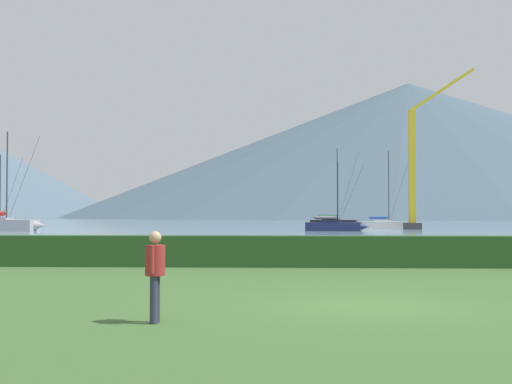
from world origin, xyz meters
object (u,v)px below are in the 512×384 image
at_px(sailboat_slip_1, 2,224).
at_px(sailboat_slip_3, 334,226).
at_px(dock_crane, 415,174).
at_px(sailboat_slip_0, 386,224).
at_px(sailboat_slip_10, 334,223).
at_px(person_standing_walker, 155,269).

bearing_deg(sailboat_slip_1, sailboat_slip_3, 7.57).
bearing_deg(dock_crane, sailboat_slip_0, 135.81).
height_order(sailboat_slip_10, person_standing_walker, sailboat_slip_10).
distance_m(sailboat_slip_0, dock_crane, 7.75).
bearing_deg(sailboat_slip_3, sailboat_slip_10, 93.34).
relative_size(sailboat_slip_3, sailboat_slip_10, 0.69).
bearing_deg(sailboat_slip_0, person_standing_walker, -97.73).
height_order(sailboat_slip_10, dock_crane, dock_crane).
xyz_separation_m(sailboat_slip_10, dock_crane, (9.09, -13.54, 6.27)).
bearing_deg(sailboat_slip_1, person_standing_walker, -61.57).
distance_m(sailboat_slip_10, person_standing_walker, 89.30).
relative_size(sailboat_slip_3, dock_crane, 0.39).
xyz_separation_m(sailboat_slip_3, sailboat_slip_10, (1.52, 22.14, 0.06)).
bearing_deg(dock_crane, sailboat_slip_1, -167.02).
relative_size(sailboat_slip_1, dock_crane, 0.55).
distance_m(sailboat_slip_1, dock_crane, 49.30).
distance_m(sailboat_slip_0, sailboat_slip_3, 13.86).
height_order(sailboat_slip_0, sailboat_slip_10, sailboat_slip_10).
relative_size(sailboat_slip_10, person_standing_walker, 6.86).
bearing_deg(dock_crane, person_standing_walker, -103.66).
bearing_deg(person_standing_walker, dock_crane, 79.46).
bearing_deg(person_standing_walker, sailboat_slip_0, 82.21).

